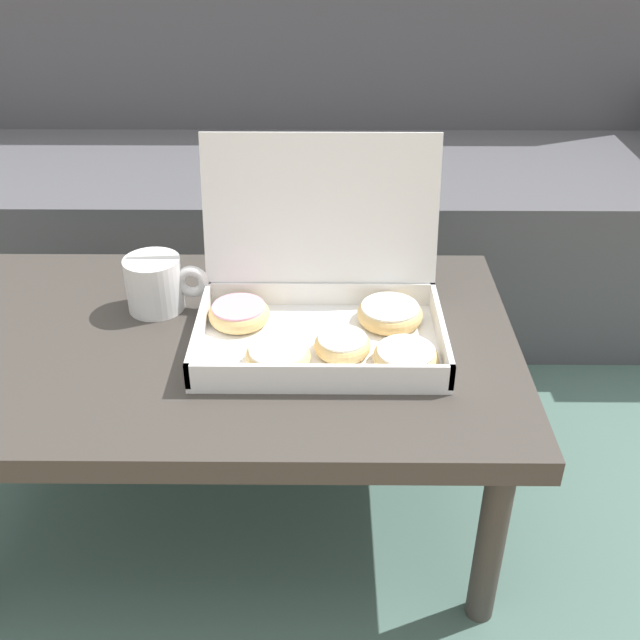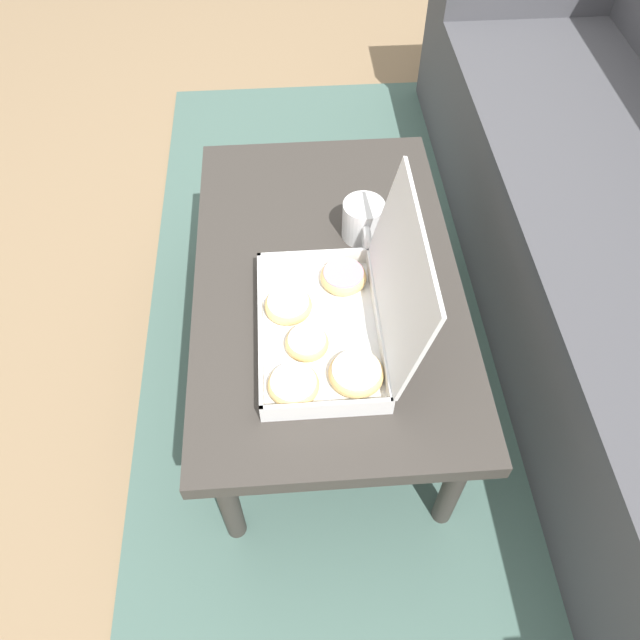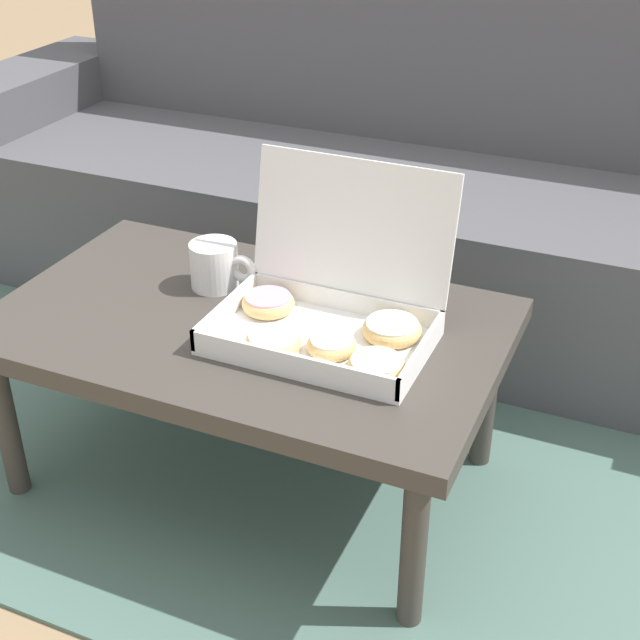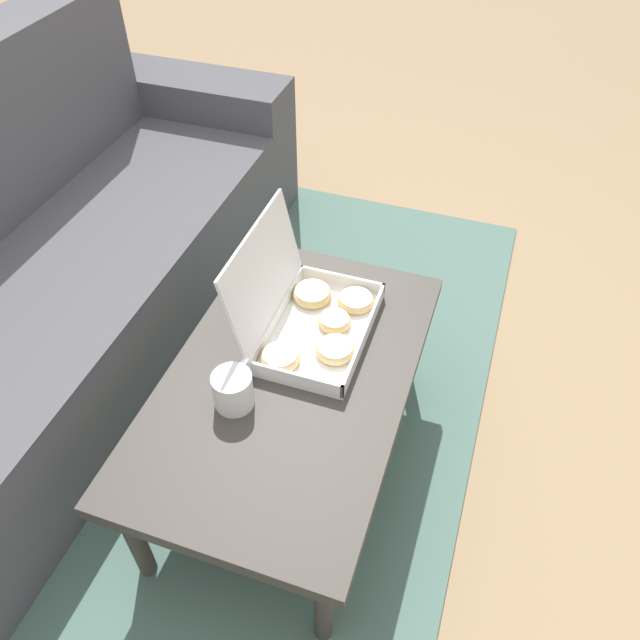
% 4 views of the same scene
% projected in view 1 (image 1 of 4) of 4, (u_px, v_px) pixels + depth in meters
% --- Properties ---
extents(ground_plane, '(12.00, 12.00, 0.00)m').
position_uv_depth(ground_plane, '(240.00, 467.00, 1.51)').
color(ground_plane, '#937756').
extents(area_rug, '(2.69, 1.80, 0.01)m').
position_uv_depth(area_rug, '(253.00, 377.00, 1.76)').
color(area_rug, '#4C6B60').
rests_on(area_rug, ground_plane).
extents(couch, '(2.57, 0.75, 0.91)m').
position_uv_depth(couch, '(262.00, 181.00, 2.01)').
color(couch, '#4C4C51').
rests_on(couch, ground_plane).
extents(coffee_table, '(0.96, 0.59, 0.39)m').
position_uv_depth(coffee_table, '(222.00, 357.00, 1.24)').
color(coffee_table, '#3D3833').
rests_on(coffee_table, ground_plane).
extents(pastry_box, '(0.39, 0.30, 0.29)m').
position_uv_depth(pastry_box, '(325.00, 310.00, 1.19)').
color(pastry_box, white).
rests_on(pastry_box, coffee_table).
extents(coffee_mug, '(0.14, 0.10, 0.09)m').
position_uv_depth(coffee_mug, '(157.00, 284.00, 1.27)').
color(coffee_mug, white).
rests_on(coffee_mug, coffee_table).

